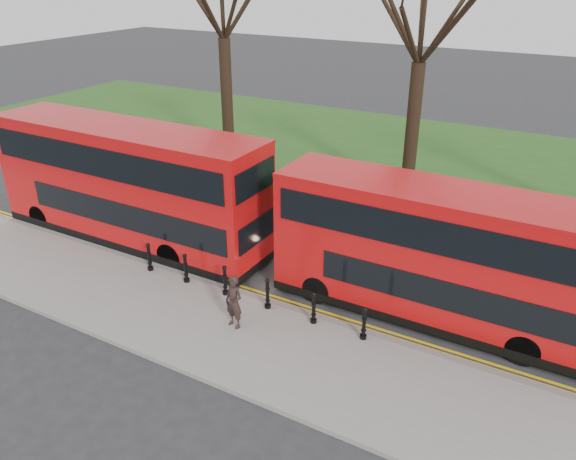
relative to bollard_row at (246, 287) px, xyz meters
The scene contains 12 objects.
ground 1.59m from the bollard_row, 111.85° to the left, with size 120.00×120.00×0.00m, color #28282B.
pavement 1.83m from the bollard_row, 108.16° to the right, with size 60.00×4.00×0.15m, color gray.
kerb 0.86m from the bollard_row, 147.11° to the left, with size 60.00×0.25×0.16m, color slate.
grass_verge 16.37m from the bollard_row, 91.90° to the left, with size 60.00×18.00×0.06m, color #27511B.
hedge 8.17m from the bollard_row, 93.80° to the left, with size 60.00×0.90×0.80m, color black.
yellow_line_outer 1.06m from the bollard_row, 129.79° to the left, with size 60.00×0.10×0.01m, color yellow.
yellow_line_inner 1.20m from the bollard_row, 122.49° to the left, with size 60.00×0.10×0.01m, color yellow.
tree_mid 13.63m from the bollard_row, 82.68° to the left, with size 7.09×7.09×11.08m.
bollard_row is the anchor object (origin of this frame).
bus_lead 6.84m from the bollard_row, 164.58° to the left, with size 11.45×2.63×4.55m.
bus_rear 6.21m from the bollard_row, 22.50° to the left, with size 10.48×2.41×4.17m.
pedestrian 1.43m from the bollard_row, 70.64° to the right, with size 0.61×0.40×1.67m, color black.
Camera 1 is at (9.17, -13.90, 9.98)m, focal length 35.00 mm.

